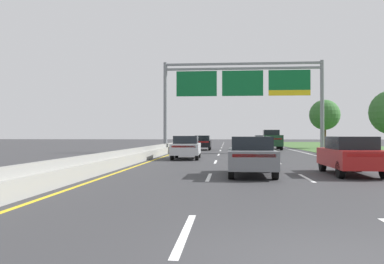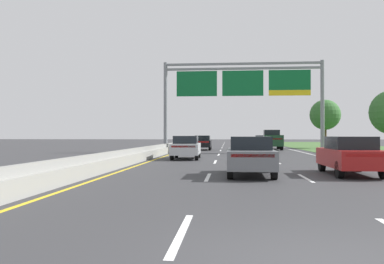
% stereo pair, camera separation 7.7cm
% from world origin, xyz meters
% --- Properties ---
extents(ground_plane, '(220.00, 220.00, 0.00)m').
position_xyz_m(ground_plane, '(0.00, 35.00, 0.00)').
color(ground_plane, '#333335').
extents(lane_striping, '(11.96, 106.00, 0.01)m').
position_xyz_m(lane_striping, '(0.00, 34.54, 0.00)').
color(lane_striping, white).
rests_on(lane_striping, ground).
extents(median_barrier_concrete, '(0.60, 110.00, 0.85)m').
position_xyz_m(median_barrier_concrete, '(-6.60, 35.00, 0.35)').
color(median_barrier_concrete, gray).
rests_on(median_barrier_concrete, ground).
extents(overhead_sign_gantry, '(15.06, 0.42, 8.59)m').
position_xyz_m(overhead_sign_gantry, '(0.30, 33.35, 6.12)').
color(overhead_sign_gantry, gray).
rests_on(overhead_sign_gantry, ground).
extents(pickup_truck_darkgreen, '(2.14, 5.45, 2.20)m').
position_xyz_m(pickup_truck_darkgreen, '(3.79, 40.64, 1.07)').
color(pickup_truck_darkgreen, '#193D23').
rests_on(pickup_truck_darkgreen, ground).
extents(car_black_left_lane_sedan, '(1.86, 4.42, 1.57)m').
position_xyz_m(car_black_left_lane_sedan, '(-3.83, 39.05, 0.82)').
color(car_black_left_lane_sedan, black).
rests_on(car_black_left_lane_sedan, ground).
extents(car_silver_left_lane_sedan, '(1.94, 4.45, 1.57)m').
position_xyz_m(car_silver_left_lane_sedan, '(-3.92, 22.32, 0.82)').
color(car_silver_left_lane_sedan, '#B2B5BA').
rests_on(car_silver_left_lane_sedan, ground).
extents(car_grey_centre_lane_sedan, '(1.89, 4.43, 1.57)m').
position_xyz_m(car_grey_centre_lane_sedan, '(-0.17, 11.37, 0.82)').
color(car_grey_centre_lane_sedan, slate).
rests_on(car_grey_centre_lane_sedan, ground).
extents(car_white_right_lane_sedan, '(1.87, 4.42, 1.57)m').
position_xyz_m(car_white_right_lane_sedan, '(3.51, 52.04, 0.82)').
color(car_white_right_lane_sedan, silver).
rests_on(car_white_right_lane_sedan, ground).
extents(car_red_right_lane_sedan, '(1.84, 4.41, 1.57)m').
position_xyz_m(car_red_right_lane_sedan, '(3.92, 12.01, 0.82)').
color(car_red_right_lane_sedan, maroon).
rests_on(car_red_right_lane_sedan, ground).
extents(roadside_tree_far, '(3.73, 3.73, 5.99)m').
position_xyz_m(roadside_tree_far, '(10.85, 46.22, 4.11)').
color(roadside_tree_far, '#4C3823').
rests_on(roadside_tree_far, ground).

